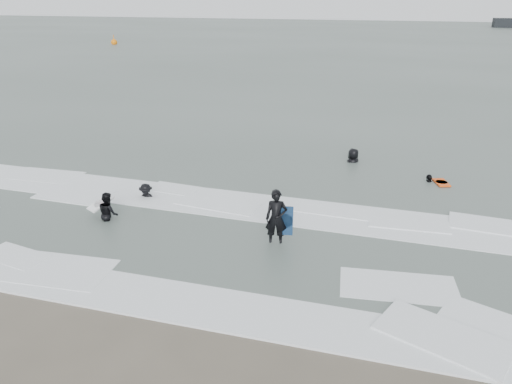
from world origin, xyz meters
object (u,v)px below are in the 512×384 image
(surfer_breaker, at_px, (146,199))
(surfer_right_near, at_px, (429,183))
(surfer_right_far, at_px, (353,163))
(surfer_wading, at_px, (109,220))
(buoy, at_px, (114,42))
(surfer_centre, at_px, (276,245))

(surfer_breaker, xyz_separation_m, surfer_right_near, (10.88, 5.28, 0.00))
(surfer_right_near, distance_m, surfer_right_far, 3.96)
(surfer_wading, xyz_separation_m, surfer_right_far, (7.67, 9.33, 0.00))
(surfer_breaker, bearing_deg, surfer_right_far, 39.75)
(buoy, bearing_deg, surfer_right_near, -47.38)
(surfer_right_near, height_order, buoy, buoy)
(surfer_wading, height_order, buoy, buoy)
(buoy, bearing_deg, surfer_wading, -58.21)
(surfer_right_near, bearing_deg, surfer_centre, 4.20)
(surfer_breaker, relative_size, surfer_right_near, 0.97)
(surfer_centre, height_order, surfer_right_far, surfer_centre)
(surfer_wading, bearing_deg, surfer_right_far, -91.56)
(surfer_wading, height_order, surfer_right_near, surfer_wading)
(surfer_centre, distance_m, surfer_breaker, 6.42)
(surfer_breaker, height_order, buoy, buoy)
(surfer_wading, relative_size, surfer_right_far, 0.87)
(surfer_right_far, height_order, buoy, buoy)
(surfer_wading, distance_m, surfer_right_far, 12.08)
(surfer_right_near, distance_m, buoy, 71.58)
(buoy, bearing_deg, surfer_right_far, -48.52)
(buoy, bearing_deg, surfer_breaker, -57.04)
(surfer_right_far, bearing_deg, buoy, -93.81)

